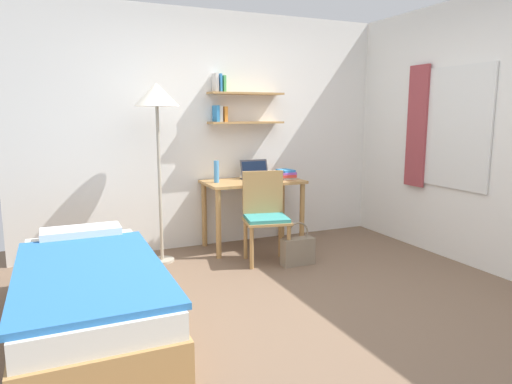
% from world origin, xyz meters
% --- Properties ---
extents(ground_plane, '(5.28, 5.28, 0.00)m').
position_xyz_m(ground_plane, '(0.00, 0.00, 0.00)').
color(ground_plane, brown).
extents(wall_back, '(4.40, 0.27, 2.60)m').
position_xyz_m(wall_back, '(0.00, 2.02, 1.31)').
color(wall_back, white).
rests_on(wall_back, ground_plane).
extents(wall_right, '(0.10, 4.40, 2.60)m').
position_xyz_m(wall_right, '(2.02, 0.04, 1.30)').
color(wall_right, white).
rests_on(wall_right, ground_plane).
extents(bed, '(0.93, 2.04, 0.54)m').
position_xyz_m(bed, '(-1.54, 0.34, 0.24)').
color(bed, '#B2844C').
rests_on(bed, ground_plane).
extents(desk, '(1.08, 0.58, 0.76)m').
position_xyz_m(desk, '(0.30, 1.70, 0.62)').
color(desk, '#B2844C').
rests_on(desk, ground_plane).
extents(desk_chair, '(0.51, 0.48, 0.91)m').
position_xyz_m(desk_chair, '(0.22, 1.19, 0.50)').
color(desk_chair, '#B2844C').
rests_on(desk_chair, ground_plane).
extents(standing_lamp, '(0.44, 0.44, 1.78)m').
position_xyz_m(standing_lamp, '(-0.76, 1.59, 1.59)').
color(standing_lamp, '#B2A893').
rests_on(standing_lamp, ground_plane).
extents(laptop, '(0.33, 0.23, 0.21)m').
position_xyz_m(laptop, '(0.38, 1.79, 0.81)').
color(laptop, '#2D2D33').
rests_on(laptop, desk).
extents(water_bottle, '(0.05, 0.05, 0.24)m').
position_xyz_m(water_bottle, '(-0.12, 1.72, 0.88)').
color(water_bottle, '#4C99DB').
rests_on(water_bottle, desk).
extents(book_stack, '(0.19, 0.26, 0.10)m').
position_xyz_m(book_stack, '(0.70, 1.68, 0.81)').
color(book_stack, silver).
rests_on(book_stack, desk).
extents(handbag, '(0.33, 0.12, 0.44)m').
position_xyz_m(handbag, '(0.46, 0.94, 0.15)').
color(handbag, gray).
rests_on(handbag, ground_plane).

